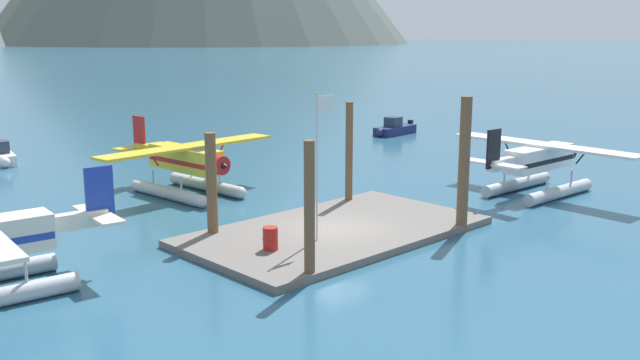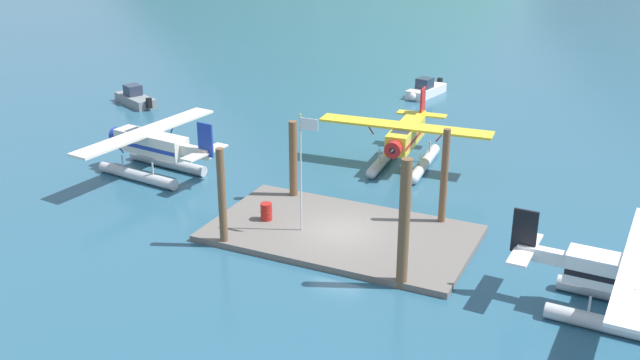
# 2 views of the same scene
# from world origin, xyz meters

# --- Properties ---
(ground_plane) EXTENTS (1200.00, 1200.00, 0.00)m
(ground_plane) POSITION_xyz_m (0.00, 0.00, 0.00)
(ground_plane) COLOR #285670
(dock_platform) EXTENTS (12.70, 7.21, 0.30)m
(dock_platform) POSITION_xyz_m (0.00, 0.00, 0.15)
(dock_platform) COLOR #66605B
(dock_platform) RESTS_ON ground
(piling_near_left) EXTENTS (0.37, 0.37, 4.90)m
(piling_near_left) POSITION_xyz_m (-4.58, -3.32, 2.45)
(piling_near_left) COLOR brown
(piling_near_left) RESTS_ON ground
(piling_near_right) EXTENTS (0.47, 0.47, 5.80)m
(piling_near_right) POSITION_xyz_m (4.28, -3.40, 2.90)
(piling_near_right) COLOR brown
(piling_near_right) RESTS_ON ground
(piling_far_left) EXTENTS (0.45, 0.45, 4.46)m
(piling_far_left) POSITION_xyz_m (-4.12, 3.03, 2.23)
(piling_far_left) COLOR brown
(piling_far_left) RESTS_ON ground
(piling_far_right) EXTENTS (0.36, 0.36, 5.12)m
(piling_far_right) POSITION_xyz_m (4.09, 3.14, 2.56)
(piling_far_right) COLOR brown
(piling_far_right) RESTS_ON ground
(flagpole) EXTENTS (0.95, 0.10, 5.88)m
(flagpole) POSITION_xyz_m (-1.66, -0.75, 3.97)
(flagpole) COLOR silver
(flagpole) RESTS_ON dock_platform
(fuel_drum) EXTENTS (0.62, 0.62, 0.88)m
(fuel_drum) POSITION_xyz_m (-3.90, -0.41, 0.74)
(fuel_drum) COLOR #AD1E19
(fuel_drum) RESTS_ON dock_platform
(seaplane_yellow_bow_centre) EXTENTS (10.47, 7.97, 3.84)m
(seaplane_yellow_bow_centre) POSITION_xyz_m (-0.42, 10.58, 1.58)
(seaplane_yellow_bow_centre) COLOR #B7BABF
(seaplane_yellow_bow_centre) RESTS_ON ground
(seaplane_cream_port_fwd) EXTENTS (7.95, 10.49, 3.84)m
(seaplane_cream_port_fwd) POSITION_xyz_m (-13.42, 2.94, 1.58)
(seaplane_cream_port_fwd) COLOR #B7BABF
(seaplane_cream_port_fwd) RESTS_ON ground
(seaplane_white_stbd_aft) EXTENTS (7.98, 10.45, 3.84)m
(seaplane_white_stbd_aft) POSITION_xyz_m (13.07, -2.08, 1.58)
(seaplane_white_stbd_aft) COLOR #B7BABF
(seaplane_white_stbd_aft) RESTS_ON ground
(boat_white_open_north) EXTENTS (2.33, 4.83, 1.50)m
(boat_white_open_north) POSITION_xyz_m (-4.21, 26.75, 0.49)
(boat_white_open_north) COLOR silver
(boat_white_open_north) RESTS_ON ground
(boat_grey_open_west) EXTENTS (4.54, 3.14, 1.50)m
(boat_grey_open_west) POSITION_xyz_m (-24.06, 14.71, 0.49)
(boat_grey_open_west) COLOR gray
(boat_grey_open_west) RESTS_ON ground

